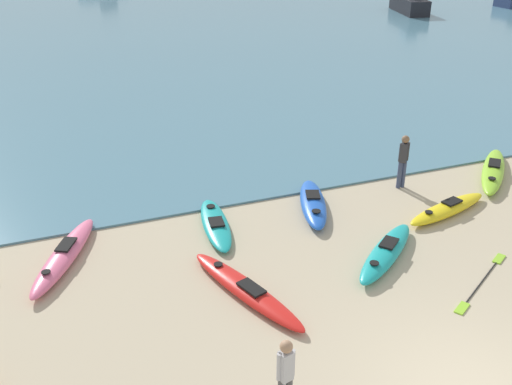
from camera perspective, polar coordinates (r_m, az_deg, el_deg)
name	(u,v)px	position (r m, az deg, el deg)	size (l,w,h in m)	color
bay_water	(104,4)	(49.61, -14.31, 16.99)	(160.00, 70.00, 0.06)	teal
kayak_on_sand_1	(216,224)	(15.16, -3.87, -3.04)	(1.02, 2.79, 0.29)	teal
kayak_on_sand_2	(493,171)	(19.29, 21.66, 1.93)	(2.90, 2.97, 0.38)	#8CCC2D
kayak_on_sand_4	(313,203)	(16.08, 5.45, -1.05)	(1.59, 2.85, 0.40)	blue
kayak_on_sand_5	(64,255)	(14.48, -17.79, -5.73)	(2.06, 3.28, 0.38)	#E5668C
kayak_on_sand_7	(448,209)	(16.60, 17.79, -1.47)	(2.94, 1.33, 0.34)	yellow
kayak_on_sand_8	(246,290)	(12.76, -0.95, -9.23)	(1.68, 3.57, 0.31)	red
kayak_on_sand_9	(386,252)	(14.24, 12.28, -5.59)	(2.69, 2.33, 0.37)	teal
person_near_foreground	(286,374)	(9.79, 2.83, -16.86)	(0.31, 0.22, 1.52)	#4C4C4C
person_near_waterline	(403,158)	(17.43, 13.86, 3.19)	(0.32, 0.28, 1.59)	#384260
moored_boat_2	(410,4)	(45.59, 14.43, 17.02)	(2.28, 4.32, 1.76)	black
loose_paddle	(482,282)	(14.09, 20.69, -7.97)	(2.47, 1.60, 0.03)	black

